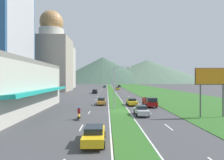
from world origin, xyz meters
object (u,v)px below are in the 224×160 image
object	(u,v)px
car_0	(94,134)
car_6	(119,86)
car_2	(101,101)
car_5	(105,87)
car_1	(132,102)
car_4	(141,110)
car_7	(95,91)
car_3	(117,88)
motorcycle_rider	(79,114)
billboard_roadside	(212,79)
street_lamp_mid	(114,80)
pickup_truck_0	(150,102)
street_lamp_near	(116,84)

from	to	relation	value
car_0	car_6	world-z (taller)	car_0
car_2	car_5	xyz separation A→B (m)	(-0.28, 82.46, -0.04)
car_1	car_4	size ratio (longest dim) A/B	1.09
car_7	car_2	bearing A→B (deg)	-173.60
car_3	motorcycle_rider	world-z (taller)	motorcycle_rider
car_2	car_7	distance (m)	32.07
billboard_roadside	motorcycle_rider	bearing A→B (deg)	-177.60
car_3	car_5	size ratio (longest dim) A/B	0.99
car_0	car_2	distance (m)	24.06
car_1	car_2	world-z (taller)	car_2
car_6	billboard_roadside	bearing A→B (deg)	3.51
billboard_roadside	car_2	distance (m)	22.21
street_lamp_mid	pickup_truck_0	size ratio (longest dim) A/B	1.74
street_lamp_mid	car_2	xyz separation A→B (m)	(-3.66, -24.35, -4.70)
street_lamp_mid	car_5	xyz separation A→B (m)	(-3.94, 58.12, -4.73)
car_4	pickup_truck_0	size ratio (longest dim) A/B	0.79
street_lamp_mid	car_6	world-z (taller)	street_lamp_mid
car_1	motorcycle_rider	xyz separation A→B (m)	(-9.30, -13.60, -0.01)
motorcycle_rider	car_6	bearing A→B (deg)	-7.03
car_1	car_5	xyz separation A→B (m)	(-6.88, 83.56, -0.03)
car_4	street_lamp_mid	bearing A→B (deg)	-175.49
street_lamp_near	car_3	size ratio (longest dim) A/B	1.97
car_3	car_5	world-z (taller)	car_3
billboard_roadside	car_0	bearing A→B (deg)	-148.47
car_0	car_3	world-z (taller)	car_0
car_1	car_7	size ratio (longest dim) A/B	1.01
car_2	pickup_truck_0	bearing A→B (deg)	-109.42
car_1	motorcycle_rider	world-z (taller)	motorcycle_rider
street_lamp_near	pickup_truck_0	bearing A→B (deg)	19.88
car_1	pickup_truck_0	distance (m)	4.15
motorcycle_rider	car_3	bearing A→B (deg)	-7.74
car_1	car_6	size ratio (longest dim) A/B	0.99
pickup_truck_0	car_1	bearing A→B (deg)	-125.72
car_0	car_7	bearing A→B (deg)	3.71
car_2	pickup_truck_0	size ratio (longest dim) A/B	0.84
street_lamp_mid	car_4	bearing A→B (deg)	-85.49
street_lamp_mid	car_3	xyz separation A→B (m)	(3.28, 31.89, -4.70)
car_4	pickup_truck_0	xyz separation A→B (m)	(3.42, 8.59, 0.22)
street_lamp_near	car_3	distance (m)	62.52
car_0	motorcycle_rider	size ratio (longest dim) A/B	2.20
street_lamp_near	car_0	distance (m)	18.70
car_4	pickup_truck_0	distance (m)	9.24
street_lamp_near	car_6	xyz separation A→B (m)	(7.25, 96.27, -3.98)
pickup_truck_0	car_4	bearing A→B (deg)	-21.73
car_5	car_0	bearing A→B (deg)	-179.82
car_0	motorcycle_rider	xyz separation A→B (m)	(-2.75, 9.37, -0.03)
billboard_roadside	car_7	bearing A→B (deg)	113.84
street_lamp_mid	car_1	bearing A→B (deg)	-83.43
car_5	car_1	bearing A→B (deg)	-175.30
pickup_truck_0	street_lamp_mid	bearing A→B (deg)	-167.27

